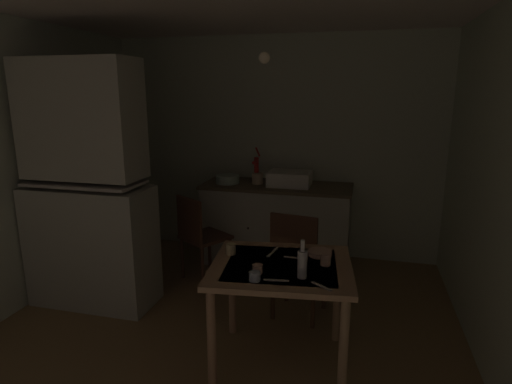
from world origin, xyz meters
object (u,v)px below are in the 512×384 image
at_px(serving_bowl_wide, 320,253).
at_px(sink_basin, 290,178).
at_px(mixing_bowl_counter, 228,179).
at_px(chair_by_counter, 200,235).
at_px(dining_table, 281,279).
at_px(teacup_mint, 231,249).
at_px(hand_pump, 256,168).
at_px(glass_bottle, 302,263).
at_px(chair_far_side, 297,262).
at_px(hutch_cabinet, 88,195).

bearing_deg(serving_bowl_wide, sink_basin, 107.34).
bearing_deg(mixing_bowl_counter, chair_by_counter, -98.44).
relative_size(dining_table, serving_bowl_wide, 6.06).
relative_size(sink_basin, teacup_mint, 5.98).
xyz_separation_m(serving_bowl_wide, teacup_mint, (-0.60, -0.13, 0.02)).
xyz_separation_m(mixing_bowl_counter, teacup_mint, (0.55, -1.63, -0.14)).
xyz_separation_m(hand_pump, serving_bowl_wide, (0.86, -1.60, -0.29)).
bearing_deg(glass_bottle, teacup_mint, 154.19).
xyz_separation_m(hand_pump, chair_far_side, (0.64, -1.18, -0.54)).
height_order(hand_pump, glass_bottle, hand_pump).
relative_size(sink_basin, hand_pump, 1.13).
xyz_separation_m(hutch_cabinet, mixing_bowl_counter, (0.84, 1.25, -0.07)).
bearing_deg(hand_pump, glass_bottle, -68.25).
bearing_deg(chair_by_counter, sink_basin, 40.80).
height_order(sink_basin, serving_bowl_wide, sink_basin).
bearing_deg(sink_basin, teacup_mint, -94.06).
xyz_separation_m(hand_pump, glass_bottle, (0.79, -1.98, -0.21)).
bearing_deg(glass_bottle, hand_pump, 111.75).
bearing_deg(chair_by_counter, chair_far_side, -24.94).
distance_m(hutch_cabinet, dining_table, 1.86).
xyz_separation_m(chair_far_side, glass_bottle, (0.15, -0.80, 0.34)).
distance_m(hutch_cabinet, mixing_bowl_counter, 1.50).
bearing_deg(teacup_mint, hutch_cabinet, 164.64).
relative_size(hutch_cabinet, chair_by_counter, 2.43).
height_order(dining_table, glass_bottle, glass_bottle).
height_order(hutch_cabinet, hand_pump, hutch_cabinet).
height_order(chair_by_counter, serving_bowl_wide, chair_by_counter).
xyz_separation_m(chair_by_counter, glass_bottle, (1.18, -1.28, 0.36)).
relative_size(sink_basin, chair_by_counter, 0.51).
xyz_separation_m(sink_basin, teacup_mint, (-0.12, -1.68, -0.17)).
height_order(sink_basin, dining_table, sink_basin).
bearing_deg(glass_bottle, dining_table, 133.50).
xyz_separation_m(hutch_cabinet, sink_basin, (1.51, 1.30, -0.04)).
bearing_deg(hand_pump, mixing_bowl_counter, -162.23).
bearing_deg(teacup_mint, sink_basin, 85.94).
height_order(sink_basin, chair_far_side, sink_basin).
height_order(sink_basin, teacup_mint, sink_basin).
bearing_deg(serving_bowl_wide, chair_far_side, 117.55).
xyz_separation_m(chair_by_counter, teacup_mint, (0.64, -1.02, 0.30)).
distance_m(hutch_cabinet, glass_bottle, 2.04).
distance_m(serving_bowl_wide, teacup_mint, 0.62).
height_order(hutch_cabinet, serving_bowl_wide, hutch_cabinet).
xyz_separation_m(hutch_cabinet, chair_by_counter, (0.75, 0.64, -0.51)).
xyz_separation_m(hand_pump, dining_table, (0.63, -1.81, -0.41)).
bearing_deg(hand_pump, sink_basin, -6.87).
bearing_deg(chair_far_side, chair_by_counter, 155.06).
relative_size(hand_pump, mixing_bowl_counter, 1.53).
relative_size(chair_by_counter, glass_bottle, 3.60).
relative_size(hutch_cabinet, glass_bottle, 8.75).
bearing_deg(serving_bowl_wide, teacup_mint, -167.87).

